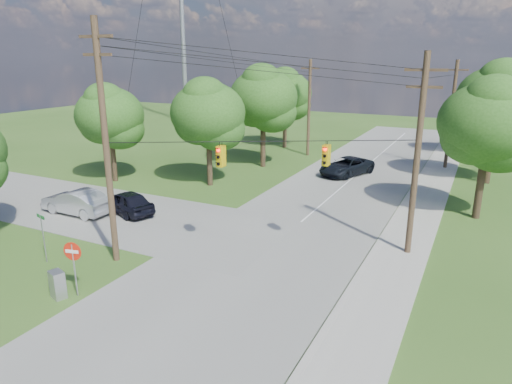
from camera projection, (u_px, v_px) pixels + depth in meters
The scene contains 23 objects.
ground at pixel (185, 281), 21.56m from camera, with size 140.00×140.00×0.00m, color #2F511B.
main_road at pixel (268, 250), 24.98m from camera, with size 10.00×100.00×0.03m, color gray.
cross_road at pixel (0, 191), 36.15m from camera, with size 48.00×9.00×0.03m, color gray.
sidewalk_east at pixel (393, 275), 22.09m from camera, with size 2.60×100.00×0.12m, color #A4A199.
pole_sw at pixel (106, 142), 22.11m from camera, with size 2.00×0.32×12.00m.
pole_ne at pixel (417, 154), 23.04m from camera, with size 2.00×0.32×10.50m.
pole_north_e at pixel (451, 114), 42.00m from camera, with size 2.00×0.32×10.00m.
pole_north_w at pixel (309, 107), 47.97m from camera, with size 2.00×0.32×10.00m.
power_lines at pixel (307, 75), 28.21m from camera, with size 13.93×29.62×4.93m.
traffic_signals at pixel (274, 155), 22.70m from camera, with size 4.91×3.27×1.05m.
tree_w_near at pixel (208, 113), 36.17m from camera, with size 6.00×6.00×8.40m.
tree_w_mid at pixel (263, 98), 42.42m from camera, with size 6.40×6.40×9.22m.
tree_w_far at pixel (285, 93), 51.94m from camera, with size 6.00×6.00×8.73m.
tree_e_near at pixel (489, 123), 28.35m from camera, with size 6.20×6.20×8.81m.
tree_e_mid at pixel (498, 100), 36.52m from camera, with size 6.60×6.60×9.64m.
tree_e_far at pixel (485, 100), 47.52m from camera, with size 5.80×5.80×8.32m.
tree_cross_n at pixel (110, 115), 37.56m from camera, with size 5.60×5.60×7.91m.
car_cross_dark at pixel (127, 202), 30.68m from camera, with size 1.86×4.63×1.58m, color black.
car_cross_silver at pixel (77, 202), 30.58m from camera, with size 1.77×5.09×1.68m, color #ACADB3.
car_main_north at pixel (347, 166), 40.80m from camera, with size 2.60×5.64×1.57m, color black.
control_cabinet at pixel (58, 285), 19.95m from camera, with size 0.69×0.50×1.25m, color #96989B.
do_not_enter_sign at pixel (73, 257), 19.77m from camera, with size 0.83×0.23×2.55m.
street_name_sign at pixel (43, 232), 23.14m from camera, with size 0.76×0.22×2.60m.
Camera 1 is at (11.74, -15.90, 10.18)m, focal length 32.00 mm.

